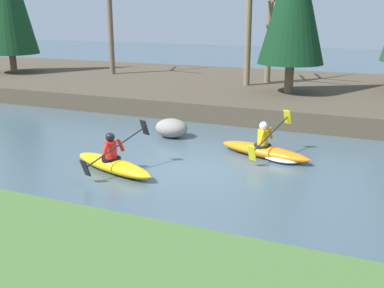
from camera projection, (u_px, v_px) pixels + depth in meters
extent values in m
plane|color=#425660|center=(186.00, 171.00, 11.36)|extent=(90.00, 90.00, 0.00)
cube|color=#4C4233|center=(280.00, 92.00, 20.81)|extent=(44.00, 11.60, 0.68)
cylinder|color=brown|center=(13.00, 63.00, 24.88)|extent=(0.36, 0.36, 1.03)
cylinder|color=brown|center=(289.00, 78.00, 18.38)|extent=(0.36, 0.36, 1.20)
cylinder|color=brown|center=(111.00, 37.00, 23.89)|extent=(0.28, 0.28, 3.90)
cylinder|color=#7A664C|center=(248.00, 42.00, 20.02)|extent=(0.28, 0.28, 3.84)
cylinder|color=#7A664C|center=(269.00, 43.00, 20.86)|extent=(0.28, 0.28, 3.72)
ellipsoid|color=orange|center=(264.00, 151.00, 12.45)|extent=(2.76, 1.30, 0.34)
cone|color=orange|center=(306.00, 159.00, 11.70)|extent=(0.39, 0.29, 0.20)
cylinder|color=black|center=(263.00, 146.00, 12.44)|extent=(0.59, 0.59, 0.08)
cylinder|color=yellow|center=(263.00, 137.00, 12.37)|extent=(0.37, 0.37, 0.42)
sphere|color=white|center=(263.00, 126.00, 12.28)|extent=(0.28, 0.28, 0.23)
cylinder|color=yellow|center=(271.00, 133.00, 12.47)|extent=(0.15, 0.24, 0.35)
cylinder|color=yellow|center=(262.00, 137.00, 12.11)|extent=(0.15, 0.24, 0.35)
cylinder|color=black|center=(271.00, 134.00, 12.20)|extent=(0.55, 1.85, 0.65)
cube|color=yellow|center=(287.00, 117.00, 12.83)|extent=(0.24, 0.21, 0.41)
cube|color=yellow|center=(252.00, 153.00, 11.57)|extent=(0.24, 0.21, 0.41)
ellipsoid|color=white|center=(282.00, 158.00, 12.15)|extent=(1.25, 0.97, 0.18)
ellipsoid|color=yellow|center=(113.00, 165.00, 11.31)|extent=(2.75, 1.41, 0.34)
cone|color=yellow|center=(147.00, 176.00, 10.52)|extent=(0.39, 0.30, 0.20)
cylinder|color=black|center=(111.00, 159.00, 11.30)|extent=(0.61, 0.61, 0.08)
cylinder|color=red|center=(111.00, 150.00, 11.23)|extent=(0.38, 0.38, 0.42)
sphere|color=black|center=(110.00, 137.00, 11.14)|extent=(0.29, 0.29, 0.23)
cylinder|color=red|center=(121.00, 145.00, 11.32)|extent=(0.16, 0.24, 0.35)
cylinder|color=red|center=(105.00, 149.00, 10.97)|extent=(0.16, 0.24, 0.35)
cylinder|color=black|center=(116.00, 147.00, 11.05)|extent=(0.63, 1.83, 0.65)
cube|color=black|center=(144.00, 127.00, 11.65)|extent=(0.24, 0.21, 0.41)
cube|color=black|center=(85.00, 168.00, 10.45)|extent=(0.24, 0.21, 0.41)
ellipsoid|color=gray|center=(171.00, 128.00, 14.42)|extent=(1.07, 0.84, 0.61)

